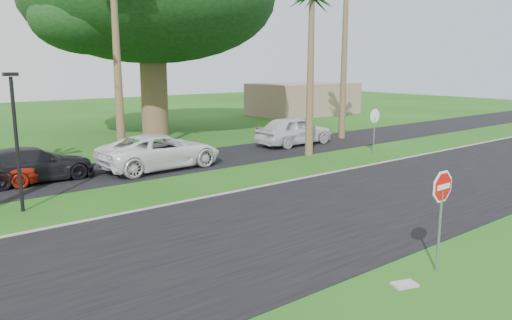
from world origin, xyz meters
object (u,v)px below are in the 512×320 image
Objects in this scene: stop_sign_far at (375,122)px; car_pickup at (294,131)px; stop_sign_near at (441,200)px; car_dark at (33,165)px; car_minivan at (161,152)px.

stop_sign_far reaches higher than car_pickup.
stop_sign_far is (11.50, 11.00, 0.00)m from stop_sign_near.
car_dark is (-16.52, 4.72, -1.04)m from stop_sign_far.
stop_sign_near reaches higher than car_minivan.
stop_sign_near is 1.00× the size of stop_sign_far.
car_pickup is at bearing -74.82° from stop_sign_far.
car_dark is 0.98× the size of car_pickup.
car_dark is at bearing 89.65° from car_pickup.
stop_sign_near is at bearing -163.30° from car_dark.
car_dark is at bearing 107.71° from stop_sign_near.
stop_sign_near is at bearing 176.05° from car_minivan.
car_pickup reaches higher than car_minivan.
car_pickup is (10.15, 15.96, -0.90)m from stop_sign_near.
stop_sign_near is 0.52× the size of car_dark.
stop_sign_near is 15.91m from stop_sign_far.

